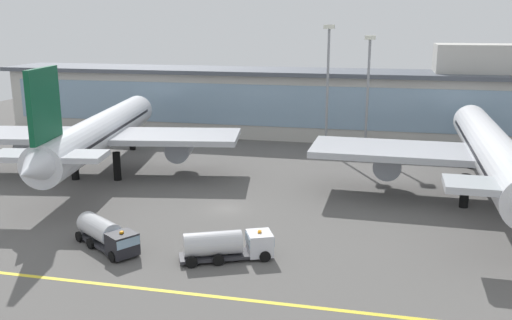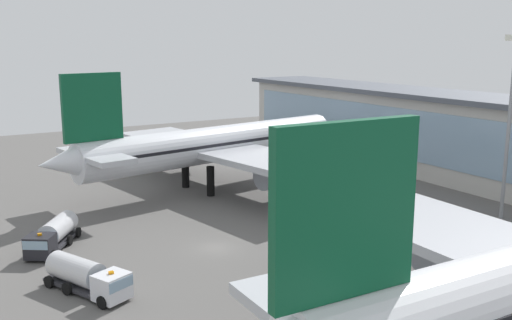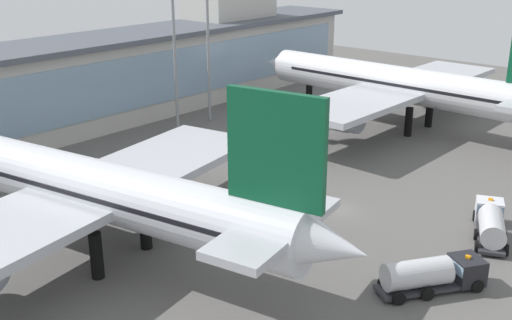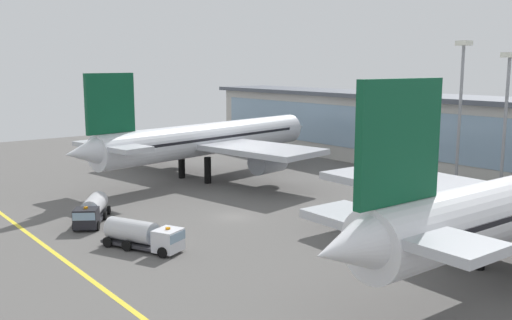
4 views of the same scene
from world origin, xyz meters
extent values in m
plane|color=#5B5956|center=(0.00, 0.00, 0.00)|extent=(180.00, 180.00, 0.00)
cube|color=yellow|center=(0.00, -22.00, 0.01)|extent=(144.00, 0.50, 0.01)
cube|color=beige|center=(0.00, 46.86, 6.21)|extent=(117.57, 12.00, 12.41)
cube|color=#84A3BC|center=(0.00, 40.81, 6.83)|extent=(112.87, 0.20, 7.94)
cube|color=#4C515B|center=(0.00, 46.86, 12.81)|extent=(120.57, 14.00, 0.80)
cube|color=beige|center=(35.27, 48.86, 15.41)|extent=(16.00, 10.00, 6.00)
cylinder|color=black|center=(-25.15, 7.83, 2.08)|extent=(1.10, 1.10, 4.17)
cylinder|color=black|center=(-18.99, 8.89, 2.08)|extent=(1.10, 1.10, 4.17)
cylinder|color=black|center=(-25.42, 27.74, 2.08)|extent=(1.10, 1.10, 4.17)
cylinder|color=silver|center=(-22.65, 11.73, 6.51)|extent=(12.41, 43.02, 5.21)
cone|color=silver|center=(-26.56, 34.34, 6.51)|extent=(5.67, 5.46, 4.95)
cone|color=silver|center=(-18.70, -11.13, 6.90)|extent=(5.34, 6.40, 4.43)
cube|color=#84A3BC|center=(-26.00, 31.11, 7.42)|extent=(4.47, 4.26, 1.56)
cube|color=black|center=(-22.65, 11.73, 6.90)|extent=(11.30, 36.29, 0.42)
cube|color=#B7BAC1|center=(-22.65, 11.73, 5.86)|extent=(42.13, 17.09, 0.83)
cylinder|color=#999EA8|center=(-34.22, 11.29, 3.80)|extent=(4.54, 6.10, 3.65)
cylinder|color=#999EA8|center=(-11.61, 15.20, 3.80)|extent=(4.54, 6.10, 3.65)
cube|color=#0C4C2D|center=(-19.45, -6.81, 13.28)|extent=(1.93, 7.69, 8.33)
cube|color=#B7BAC1|center=(-19.45, -6.81, 7.29)|extent=(13.72, 6.87, 0.67)
cylinder|color=black|center=(28.61, 7.18, 2.12)|extent=(1.10, 1.10, 4.23)
cylinder|color=black|center=(32.20, 27.66, 2.12)|extent=(1.10, 1.10, 4.23)
cylinder|color=silver|center=(31.85, 10.69, 6.62)|extent=(6.21, 44.77, 5.29)
cone|color=silver|center=(32.35, 34.61, 6.62)|extent=(5.13, 4.87, 5.03)
cube|color=#84A3BC|center=(32.28, 31.23, 7.54)|extent=(4.05, 3.79, 1.59)
cube|color=black|center=(31.85, 10.69, 7.01)|extent=(6.12, 37.63, 0.42)
cube|color=#B7BAC1|center=(31.85, 10.69, 5.95)|extent=(45.61, 11.65, 0.85)
cylinder|color=#999EA8|center=(19.18, 12.56, 3.86)|extent=(3.82, 5.88, 3.71)
cylinder|color=black|center=(6.80, -11.84, 0.55)|extent=(1.13, 0.72, 1.10)
cylinder|color=black|center=(7.86, -14.22, 0.55)|extent=(1.13, 0.72, 1.10)
cylinder|color=black|center=(2.69, -13.66, 0.55)|extent=(1.13, 0.72, 1.10)
cylinder|color=black|center=(3.74, -16.04, 0.55)|extent=(1.13, 0.72, 1.10)
cylinder|color=black|center=(0.38, -14.68, 0.55)|extent=(1.13, 0.72, 1.10)
cylinder|color=black|center=(1.44, -17.06, 0.55)|extent=(1.13, 0.72, 1.10)
cube|color=#2D2D33|center=(3.38, -14.78, 0.45)|extent=(7.86, 5.20, 0.30)
cube|color=silver|center=(7.08, -13.14, 1.40)|extent=(3.19, 3.32, 2.20)
cube|color=#84A3BC|center=(7.08, -13.14, 1.88)|extent=(3.24, 3.27, 0.88)
cylinder|color=silver|center=(2.89, -15.00, 1.75)|extent=(6.03, 4.36, 2.30)
cube|color=orange|center=(7.08, -13.14, 2.62)|extent=(0.30, 0.40, 0.20)
cylinder|color=black|center=(-4.97, -15.39, 0.55)|extent=(1.08, 0.86, 1.10)
cylinder|color=black|center=(-6.43, -17.54, 0.55)|extent=(1.08, 0.86, 1.10)
cylinder|color=black|center=(-8.70, -12.87, 0.55)|extent=(1.08, 0.86, 1.10)
cylinder|color=black|center=(-10.15, -15.02, 0.55)|extent=(1.08, 0.86, 1.10)
cylinder|color=black|center=(-10.79, -11.45, 0.55)|extent=(1.08, 0.86, 1.10)
cylinder|color=black|center=(-12.24, -13.61, 0.55)|extent=(1.08, 0.86, 1.10)
cube|color=#2D2D33|center=(-9.28, -14.04, 0.45)|extent=(7.57, 6.17, 0.30)
cube|color=black|center=(-5.92, -16.31, 1.40)|extent=(3.39, 3.46, 2.20)
cube|color=#84A3BC|center=(-5.92, -16.31, 1.88)|extent=(3.41, 3.43, 0.88)
cylinder|color=silver|center=(-9.72, -13.74, 1.75)|extent=(5.91, 5.03, 2.30)
cube|color=orange|center=(-5.92, -16.31, 2.62)|extent=(0.30, 0.40, 0.20)
cylinder|color=gray|center=(8.61, 34.70, 10.63)|extent=(0.44, 0.44, 21.27)
cube|color=silver|center=(8.61, 34.70, 21.62)|extent=(1.80, 1.80, 0.70)
cylinder|color=gray|center=(15.52, 34.77, 9.76)|extent=(0.44, 0.44, 19.52)
cube|color=silver|center=(15.52, 34.77, 19.87)|extent=(1.80, 1.80, 0.70)
camera|label=1|loc=(18.04, -62.80, 22.46)|focal=39.10mm
camera|label=2|loc=(51.32, -25.69, 21.22)|focal=40.48mm
camera|label=3|loc=(-51.60, -32.71, 27.22)|focal=43.65mm
camera|label=4|loc=(55.28, -40.15, 18.67)|focal=40.06mm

